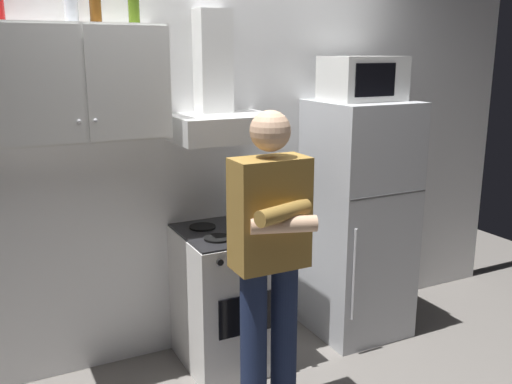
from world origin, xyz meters
name	(u,v)px	position (x,y,z in m)	size (l,w,h in m)	color
ground_plane	(256,376)	(0.00, 0.00, 0.00)	(7.00, 7.00, 0.00)	slate
back_wall_tiled	(214,141)	(0.00, 0.60, 1.35)	(4.80, 0.10, 2.70)	white
upper_cabinet	(78,83)	(-0.85, 0.37, 1.75)	(0.90, 0.37, 0.60)	white
stove_oven	(231,296)	(-0.05, 0.25, 0.43)	(0.60, 0.62, 0.87)	white
range_hood	(220,106)	(-0.05, 0.38, 1.60)	(0.60, 0.44, 0.75)	white
refrigerator	(358,220)	(0.90, 0.25, 0.80)	(0.60, 0.62, 1.60)	silver
microwave	(362,79)	(0.90, 0.27, 1.74)	(0.48, 0.37, 0.28)	silver
person_standing	(270,257)	(-0.10, -0.36, 0.90)	(0.38, 0.33, 1.64)	#192342
cooking_pot	(258,221)	(0.08, 0.13, 0.94)	(0.28, 0.18, 0.12)	#B7BABF
bottle_olive_oil	(134,4)	(-0.53, 0.39, 2.15)	(0.06, 0.06, 0.22)	#4C6B19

